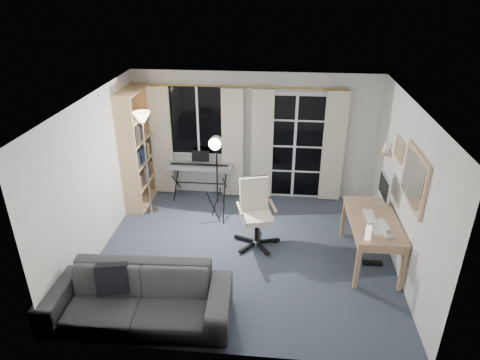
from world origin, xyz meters
name	(u,v)px	position (x,y,z in m)	size (l,w,h in m)	color
floor	(245,253)	(0.00, 0.00, -0.01)	(4.50, 4.00, 0.02)	#35404E
window	(198,120)	(-1.05, 1.97, 1.50)	(1.20, 0.08, 1.40)	white
french_door	(295,147)	(0.75, 1.97, 1.03)	(1.32, 0.09, 2.11)	white
curtains	(247,144)	(-0.14, 1.88, 1.09)	(3.60, 0.07, 2.13)	gold
bookshelf	(135,152)	(-2.13, 1.43, 1.04)	(0.37, 1.02, 2.18)	tan
torchiere_lamp	(143,133)	(-1.83, 1.12, 1.51)	(0.38, 0.38, 1.88)	#B2B2B7
keyboard_piano	(200,167)	(-1.00, 1.70, 0.67)	(1.22, 0.59, 0.89)	black
studio_light	(216,153)	(-0.56, 0.88, 1.30)	(0.29, 0.32, 1.62)	black
office_chair	(255,206)	(0.13, 0.36, 0.64)	(0.75, 0.72, 1.08)	black
desk	(373,224)	(1.88, -0.02, 0.64)	(0.72, 1.39, 0.74)	#A87E56
monitor	(384,188)	(2.08, 0.43, 1.01)	(0.18, 0.53, 0.46)	silver
desk_clutter	(371,236)	(1.82, -0.25, 0.58)	(0.42, 0.84, 0.93)	white
mug	(389,235)	(1.98, -0.52, 0.80)	(0.12, 0.10, 0.12)	silver
wall_mirror	(415,179)	(2.22, -0.35, 1.55)	(0.04, 0.94, 0.74)	tan
framed_print	(399,150)	(2.23, 0.55, 1.60)	(0.03, 0.42, 0.32)	tan
wall_shelf	(385,149)	(2.16, 1.05, 1.41)	(0.16, 0.30, 0.18)	tan
sofa	(136,291)	(-1.20, -1.55, 0.45)	(2.32, 0.77, 0.90)	#272729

